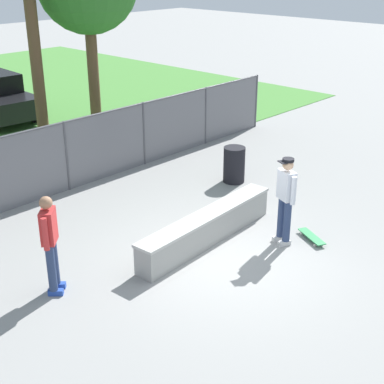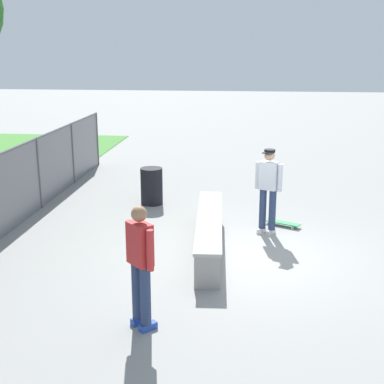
{
  "view_description": "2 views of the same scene",
  "coord_description": "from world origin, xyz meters",
  "px_view_note": "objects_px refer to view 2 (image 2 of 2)",
  "views": [
    {
      "loc": [
        -7.38,
        -5.97,
        5.46
      ],
      "look_at": [
        0.22,
        1.15,
        1.03
      ],
      "focal_mm": 52.2,
      "sensor_mm": 36.0,
      "label": 1
    },
    {
      "loc": [
        -9.63,
        0.05,
        3.88
      ],
      "look_at": [
        0.67,
        1.17,
        1.05
      ],
      "focal_mm": 49.6,
      "sensor_mm": 36.0,
      "label": 2
    }
  ],
  "objects_px": {
    "skateboard": "(283,223)",
    "concrete_ledge": "(209,233)",
    "trash_bin": "(152,186)",
    "bystander": "(140,262)",
    "skateboarder": "(268,187)"
  },
  "relations": [
    {
      "from": "skateboard",
      "to": "concrete_ledge",
      "type": "bearing_deg",
      "value": 135.0
    },
    {
      "from": "trash_bin",
      "to": "concrete_ledge",
      "type": "bearing_deg",
      "value": -150.03
    },
    {
      "from": "skateboard",
      "to": "bystander",
      "type": "relative_size",
      "value": 0.44
    },
    {
      "from": "skateboarder",
      "to": "skateboard",
      "type": "height_order",
      "value": "skateboarder"
    },
    {
      "from": "skateboard",
      "to": "trash_bin",
      "type": "distance_m",
      "value": 3.56
    },
    {
      "from": "skateboard",
      "to": "skateboarder",
      "type": "bearing_deg",
      "value": 144.6
    },
    {
      "from": "trash_bin",
      "to": "bystander",
      "type": "bearing_deg",
      "value": -170.91
    },
    {
      "from": "concrete_ledge",
      "to": "skateboard",
      "type": "relative_size",
      "value": 4.8
    },
    {
      "from": "skateboard",
      "to": "bystander",
      "type": "height_order",
      "value": "bystander"
    },
    {
      "from": "trash_bin",
      "to": "skateboard",
      "type": "bearing_deg",
      "value": -113.64
    },
    {
      "from": "concrete_ledge",
      "to": "skateboard",
      "type": "distance_m",
      "value": 2.19
    },
    {
      "from": "skateboarder",
      "to": "skateboard",
      "type": "relative_size",
      "value": 2.29
    },
    {
      "from": "bystander",
      "to": "skateboarder",
      "type": "bearing_deg",
      "value": -24.0
    },
    {
      "from": "skateboard",
      "to": "bystander",
      "type": "bearing_deg",
      "value": 154.63
    },
    {
      "from": "skateboarder",
      "to": "bystander",
      "type": "relative_size",
      "value": 1.01
    }
  ]
}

